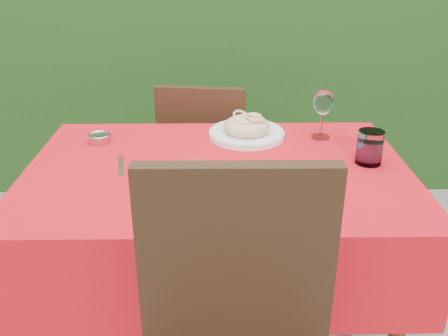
{
  "coord_description": "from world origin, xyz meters",
  "views": [
    {
      "loc": [
        -0.0,
        -1.49,
        1.43
      ],
      "look_at": [
        0.02,
        -0.05,
        0.77
      ],
      "focal_mm": 40.0,
      "sensor_mm": 36.0,
      "label": 1
    }
  ],
  "objects_px": {
    "water_glass": "(370,149)",
    "fork": "(121,168)",
    "wine_glass": "(323,104)",
    "chair_far": "(204,158)",
    "pizza_plate": "(192,184)",
    "steel_ramekin": "(99,139)",
    "pasta_plate": "(247,130)"
  },
  "relations": [
    {
      "from": "pasta_plate",
      "to": "water_glass",
      "type": "height_order",
      "value": "water_glass"
    },
    {
      "from": "pasta_plate",
      "to": "wine_glass",
      "type": "relative_size",
      "value": 1.52
    },
    {
      "from": "pizza_plate",
      "to": "pasta_plate",
      "type": "xyz_separation_m",
      "value": [
        0.19,
        0.45,
        0.0
      ]
    },
    {
      "from": "wine_glass",
      "to": "fork",
      "type": "height_order",
      "value": "wine_glass"
    },
    {
      "from": "water_glass",
      "to": "fork",
      "type": "bearing_deg",
      "value": -177.92
    },
    {
      "from": "pizza_plate",
      "to": "pasta_plate",
      "type": "distance_m",
      "value": 0.49
    },
    {
      "from": "chair_far",
      "to": "wine_glass",
      "type": "height_order",
      "value": "wine_glass"
    },
    {
      "from": "fork",
      "to": "water_glass",
      "type": "bearing_deg",
      "value": -7.88
    },
    {
      "from": "chair_far",
      "to": "pizza_plate",
      "type": "relative_size",
      "value": 2.47
    },
    {
      "from": "fork",
      "to": "wine_glass",
      "type": "bearing_deg",
      "value": 10.68
    },
    {
      "from": "water_glass",
      "to": "steel_ramekin",
      "type": "distance_m",
      "value": 0.96
    },
    {
      "from": "fork",
      "to": "steel_ramekin",
      "type": "xyz_separation_m",
      "value": [
        -0.12,
        0.23,
        0.01
      ]
    },
    {
      "from": "pasta_plate",
      "to": "steel_ramekin",
      "type": "relative_size",
      "value": 3.75
    },
    {
      "from": "water_glass",
      "to": "steel_ramekin",
      "type": "relative_size",
      "value": 1.49
    },
    {
      "from": "wine_glass",
      "to": "steel_ramekin",
      "type": "height_order",
      "value": "wine_glass"
    },
    {
      "from": "pizza_plate",
      "to": "fork",
      "type": "relative_size",
      "value": 1.82
    },
    {
      "from": "wine_glass",
      "to": "steel_ramekin",
      "type": "xyz_separation_m",
      "value": [
        -0.83,
        -0.03,
        -0.12
      ]
    },
    {
      "from": "fork",
      "to": "steel_ramekin",
      "type": "relative_size",
      "value": 2.5
    },
    {
      "from": "pizza_plate",
      "to": "wine_glass",
      "type": "bearing_deg",
      "value": 42.97
    },
    {
      "from": "pizza_plate",
      "to": "pasta_plate",
      "type": "relative_size",
      "value": 1.21
    },
    {
      "from": "pizza_plate",
      "to": "pasta_plate",
      "type": "height_order",
      "value": "pasta_plate"
    },
    {
      "from": "pasta_plate",
      "to": "water_glass",
      "type": "bearing_deg",
      "value": -32.56
    },
    {
      "from": "pizza_plate",
      "to": "water_glass",
      "type": "xyz_separation_m",
      "value": [
        0.58,
        0.2,
        0.03
      ]
    },
    {
      "from": "steel_ramekin",
      "to": "water_glass",
      "type": "bearing_deg",
      "value": -12.21
    },
    {
      "from": "water_glass",
      "to": "fork",
      "type": "height_order",
      "value": "water_glass"
    },
    {
      "from": "pizza_plate",
      "to": "steel_ramekin",
      "type": "distance_m",
      "value": 0.54
    },
    {
      "from": "water_glass",
      "to": "steel_ramekin",
      "type": "bearing_deg",
      "value": 167.79
    },
    {
      "from": "wine_glass",
      "to": "chair_far",
      "type": "bearing_deg",
      "value": 138.75
    },
    {
      "from": "water_glass",
      "to": "fork",
      "type": "xyz_separation_m",
      "value": [
        -0.82,
        -0.03,
        -0.05
      ]
    },
    {
      "from": "pasta_plate",
      "to": "steel_ramekin",
      "type": "bearing_deg",
      "value": -175.02
    },
    {
      "from": "pizza_plate",
      "to": "chair_far",
      "type": "bearing_deg",
      "value": 89.01
    },
    {
      "from": "pasta_plate",
      "to": "wine_glass",
      "type": "xyz_separation_m",
      "value": [
        0.28,
        -0.01,
        0.1
      ]
    }
  ]
}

